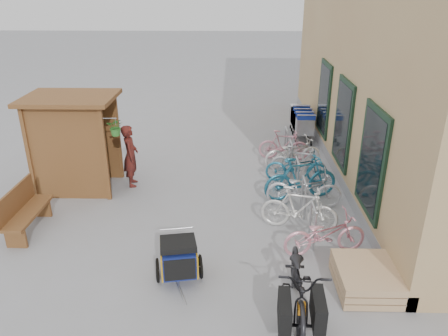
{
  "coord_description": "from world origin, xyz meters",
  "views": [
    {
      "loc": [
        0.68,
        -7.58,
        4.93
      ],
      "look_at": [
        0.5,
        1.5,
        1.0
      ],
      "focal_mm": 35.0,
      "sensor_mm": 36.0,
      "label": 1
    }
  ],
  "objects_px": {
    "bike_1": "(299,209)",
    "bike_6": "(293,152)",
    "person_kiosk": "(131,156)",
    "bike_5": "(299,163)",
    "bike_7": "(284,145)",
    "child_trailer": "(179,257)",
    "cargo_bike": "(299,285)",
    "bike_0": "(325,234)",
    "shopping_carts": "(301,119)",
    "bike_4": "(297,167)",
    "bike_2": "(304,188)",
    "kiosk": "(70,130)",
    "pallet_stack": "(366,278)",
    "bike_3": "(301,178)",
    "bench": "(23,210)"
  },
  "relations": [
    {
      "from": "cargo_bike",
      "to": "bike_7",
      "type": "height_order",
      "value": "cargo_bike"
    },
    {
      "from": "shopping_carts",
      "to": "cargo_bike",
      "type": "height_order",
      "value": "cargo_bike"
    },
    {
      "from": "bike_5",
      "to": "child_trailer",
      "type": "bearing_deg",
      "value": 166.74
    },
    {
      "from": "cargo_bike",
      "to": "bike_0",
      "type": "height_order",
      "value": "cargo_bike"
    },
    {
      "from": "pallet_stack",
      "to": "bike_7",
      "type": "relative_size",
      "value": 0.81
    },
    {
      "from": "bike_5",
      "to": "bike_6",
      "type": "bearing_deg",
      "value": 22.1
    },
    {
      "from": "bench",
      "to": "bike_7",
      "type": "bearing_deg",
      "value": 36.43
    },
    {
      "from": "pallet_stack",
      "to": "bike_2",
      "type": "xyz_separation_m",
      "value": [
        -0.63,
        2.99,
        0.25
      ]
    },
    {
      "from": "shopping_carts",
      "to": "bike_2",
      "type": "relative_size",
      "value": 1.15
    },
    {
      "from": "bike_1",
      "to": "bike_7",
      "type": "xyz_separation_m",
      "value": [
        0.1,
        3.98,
        -0.05
      ]
    },
    {
      "from": "bike_1",
      "to": "bike_6",
      "type": "xyz_separation_m",
      "value": [
        0.3,
        3.41,
        -0.06
      ]
    },
    {
      "from": "pallet_stack",
      "to": "bike_7",
      "type": "distance_m",
      "value": 5.97
    },
    {
      "from": "kiosk",
      "to": "person_kiosk",
      "type": "xyz_separation_m",
      "value": [
        1.37,
        0.21,
        -0.74
      ]
    },
    {
      "from": "person_kiosk",
      "to": "bike_2",
      "type": "height_order",
      "value": "person_kiosk"
    },
    {
      "from": "shopping_carts",
      "to": "person_kiosk",
      "type": "height_order",
      "value": "person_kiosk"
    },
    {
      "from": "cargo_bike",
      "to": "bike_1",
      "type": "height_order",
      "value": "cargo_bike"
    },
    {
      "from": "cargo_bike",
      "to": "bike_5",
      "type": "height_order",
      "value": "cargo_bike"
    },
    {
      "from": "kiosk",
      "to": "bike_4",
      "type": "relative_size",
      "value": 1.54
    },
    {
      "from": "shopping_carts",
      "to": "person_kiosk",
      "type": "relative_size",
      "value": 1.24
    },
    {
      "from": "pallet_stack",
      "to": "bike_2",
      "type": "distance_m",
      "value": 3.07
    },
    {
      "from": "cargo_bike",
      "to": "bike_6",
      "type": "bearing_deg",
      "value": 87.41
    },
    {
      "from": "shopping_carts",
      "to": "bike_6",
      "type": "distance_m",
      "value": 2.7
    },
    {
      "from": "bike_0",
      "to": "bike_6",
      "type": "distance_m",
      "value": 4.3
    },
    {
      "from": "child_trailer",
      "to": "bike_0",
      "type": "distance_m",
      "value": 2.85
    },
    {
      "from": "bike_1",
      "to": "bike_2",
      "type": "height_order",
      "value": "bike_1"
    },
    {
      "from": "pallet_stack",
      "to": "child_trailer",
      "type": "bearing_deg",
      "value": 176.13
    },
    {
      "from": "bike_7",
      "to": "child_trailer",
      "type": "bearing_deg",
      "value": 162.63
    },
    {
      "from": "child_trailer",
      "to": "bike_7",
      "type": "bearing_deg",
      "value": 56.98
    },
    {
      "from": "child_trailer",
      "to": "cargo_bike",
      "type": "relative_size",
      "value": 0.66
    },
    {
      "from": "child_trailer",
      "to": "bike_2",
      "type": "xyz_separation_m",
      "value": [
        2.61,
        2.78,
        0.0
      ]
    },
    {
      "from": "shopping_carts",
      "to": "bike_4",
      "type": "distance_m",
      "value": 3.69
    },
    {
      "from": "bike_5",
      "to": "cargo_bike",
      "type": "bearing_deg",
      "value": -169.03
    },
    {
      "from": "bike_3",
      "to": "bike_7",
      "type": "distance_m",
      "value": 2.56
    },
    {
      "from": "bench",
      "to": "shopping_carts",
      "type": "xyz_separation_m",
      "value": [
        6.68,
        6.23,
        0.12
      ]
    },
    {
      "from": "bike_4",
      "to": "bike_6",
      "type": "xyz_separation_m",
      "value": [
        0.03,
        1.0,
        0.01
      ]
    },
    {
      "from": "child_trailer",
      "to": "bike_2",
      "type": "distance_m",
      "value": 3.81
    },
    {
      "from": "person_kiosk",
      "to": "bike_5",
      "type": "bearing_deg",
      "value": -93.21
    },
    {
      "from": "person_kiosk",
      "to": "bike_7",
      "type": "height_order",
      "value": "person_kiosk"
    },
    {
      "from": "child_trailer",
      "to": "bike_7",
      "type": "relative_size",
      "value": 0.95
    },
    {
      "from": "person_kiosk",
      "to": "bike_5",
      "type": "relative_size",
      "value": 1.07
    },
    {
      "from": "shopping_carts",
      "to": "bike_0",
      "type": "height_order",
      "value": "shopping_carts"
    },
    {
      "from": "kiosk",
      "to": "cargo_bike",
      "type": "distance_m",
      "value": 6.83
    },
    {
      "from": "child_trailer",
      "to": "bike_2",
      "type": "bearing_deg",
      "value": 37.01
    },
    {
      "from": "person_kiosk",
      "to": "bike_2",
      "type": "distance_m",
      "value": 4.42
    },
    {
      "from": "bench",
      "to": "bike_1",
      "type": "height_order",
      "value": "bench"
    },
    {
      "from": "bike_2",
      "to": "bike_6",
      "type": "relative_size",
      "value": 1.05
    },
    {
      "from": "cargo_bike",
      "to": "bike_2",
      "type": "distance_m",
      "value": 3.68
    },
    {
      "from": "bike_1",
      "to": "shopping_carts",
      "type": "bearing_deg",
      "value": 5.91
    },
    {
      "from": "cargo_bike",
      "to": "bike_5",
      "type": "relative_size",
      "value": 1.43
    },
    {
      "from": "shopping_carts",
      "to": "bike_0",
      "type": "relative_size",
      "value": 1.22
    }
  ]
}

